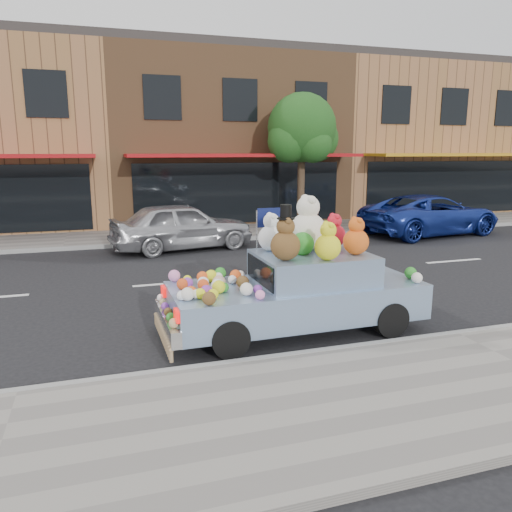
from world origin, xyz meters
name	(u,v)px	position (x,y,z in m)	size (l,w,h in m)	color
ground	(326,271)	(0.00, 0.00, 0.00)	(120.00, 120.00, 0.00)	black
far_sidewalk	(252,231)	(0.00, 6.50, 0.06)	(60.00, 3.00, 0.12)	gray
near_kerb	(456,335)	(0.00, -5.00, 0.07)	(60.00, 0.12, 0.13)	gray
far_kerb	(264,238)	(0.00, 5.00, 0.07)	(60.00, 0.12, 0.13)	gray
storefront_mid	(217,138)	(0.00, 11.97, 3.64)	(10.00, 9.80, 7.30)	brown
storefront_right	(401,140)	(10.00, 11.97, 3.64)	(10.00, 9.80, 7.30)	#93623D
street_tree	(302,134)	(2.03, 6.55, 3.69)	(3.00, 2.70, 5.22)	#38281C
car_silver	(182,226)	(-3.05, 4.04, 0.76)	(1.78, 4.43, 1.51)	#B8B8BD
car_blue	(431,215)	(6.21, 4.09, 0.74)	(2.47, 5.36, 1.49)	#1B3197
art_car	(298,285)	(-2.36, -3.78, 0.81)	(4.50, 1.81, 2.32)	black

